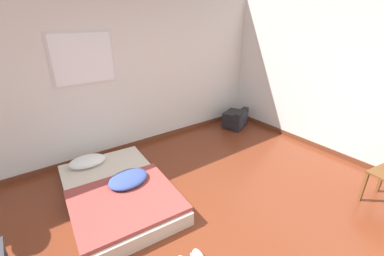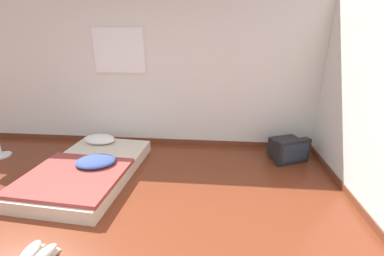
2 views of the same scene
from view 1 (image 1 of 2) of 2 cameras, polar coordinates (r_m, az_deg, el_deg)
wall_back at (r=4.43m, az=-16.19°, el=10.65°), size 8.03×0.08×2.60m
mattress_bed at (r=3.60m, az=-16.27°, el=-13.21°), size 1.34×1.99×0.32m
crt_tv at (r=5.57m, az=9.68°, el=2.02°), size 0.62×0.56×0.39m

